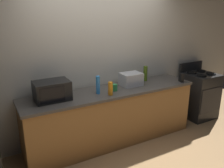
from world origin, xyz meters
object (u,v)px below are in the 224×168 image
at_px(toaster_oven, 131,79).
at_px(mug_green, 115,87).
at_px(microwave, 52,91).
at_px(bottle_spray_cleaner, 98,85).
at_px(bottle_olive_oil, 145,73).
at_px(stove_range, 199,95).
at_px(bottle_dish_soap, 110,89).
at_px(cordless_phone, 181,78).

distance_m(toaster_oven, mug_green, 0.39).
distance_m(microwave, bottle_spray_cleaner, 0.67).
bearing_deg(mug_green, toaster_oven, 15.78).
bearing_deg(bottle_spray_cleaner, bottle_olive_oil, 11.02).
bearing_deg(microwave, toaster_oven, 0.53).
distance_m(microwave, toaster_oven, 1.32).
distance_m(stove_range, bottle_dish_soap, 2.20).
relative_size(cordless_phone, bottle_spray_cleaner, 0.55).
bearing_deg(stove_range, bottle_spray_cleaner, -179.06).
relative_size(bottle_dish_soap, mug_green, 1.92).
relative_size(bottle_olive_oil, bottle_spray_cleaner, 0.96).
bearing_deg(stove_range, cordless_phone, -164.97).
bearing_deg(toaster_oven, cordless_phone, -16.33).
distance_m(toaster_oven, bottle_spray_cleaner, 0.66).
xyz_separation_m(bottle_olive_oil, mug_green, (-0.73, -0.20, -0.08)).
relative_size(bottle_olive_oil, bottle_dish_soap, 1.32).
height_order(bottle_spray_cleaner, bottle_dish_soap, bottle_spray_cleaner).
xyz_separation_m(toaster_oven, bottle_olive_oil, (0.37, 0.10, 0.03)).
bearing_deg(bottle_spray_cleaner, stove_range, 0.94).
distance_m(toaster_oven, cordless_phone, 0.91).
distance_m(microwave, bottle_olive_oil, 1.69).
bearing_deg(mug_green, cordless_phone, -7.01).
bearing_deg(stove_range, toaster_oven, 177.85).
bearing_deg(bottle_olive_oil, bottle_spray_cleaner, -168.98).
relative_size(toaster_oven, bottle_dish_soap, 1.71).
xyz_separation_m(bottle_spray_cleaner, bottle_dish_soap, (0.13, -0.14, -0.04)).
distance_m(cordless_phone, bottle_dish_soap, 1.40).
bearing_deg(stove_range, microwave, 179.06).
bearing_deg(mug_green, stove_range, 1.26).
bearing_deg(bottle_dish_soap, stove_range, 4.85).
relative_size(cordless_phone, mug_green, 1.45).
relative_size(stove_range, microwave, 2.25).
distance_m(stove_range, bottle_spray_cleaner, 2.33).
distance_m(toaster_oven, bottle_dish_soap, 0.57).
bearing_deg(bottle_olive_oil, cordless_phone, -35.10).
bearing_deg(cordless_phone, bottle_dish_soap, -160.95).
height_order(cordless_phone, bottle_spray_cleaner, bottle_spray_cleaner).
xyz_separation_m(toaster_oven, bottle_dish_soap, (-0.52, -0.24, -0.01)).
distance_m(cordless_phone, bottle_spray_cleaner, 1.54).
height_order(cordless_phone, bottle_olive_oil, bottle_olive_oil).
relative_size(cordless_phone, bottle_dish_soap, 0.75).
distance_m(stove_range, mug_green, 2.04).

